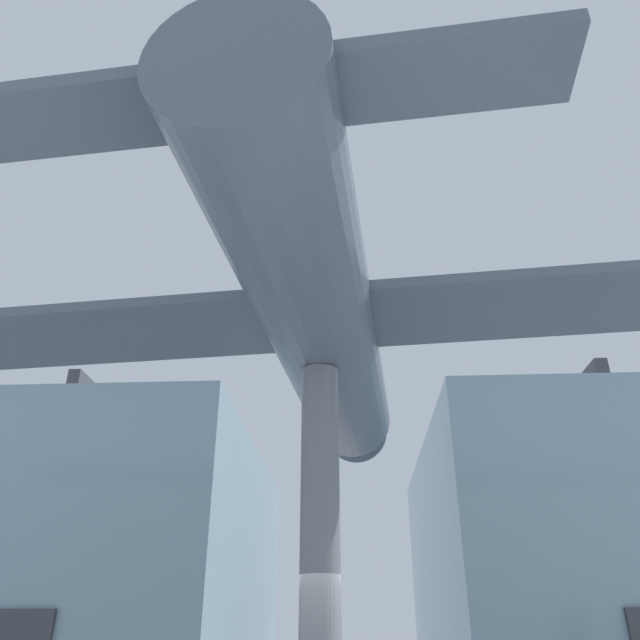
% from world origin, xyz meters
% --- Properties ---
extents(glass_pavilion_left, '(8.84, 14.84, 8.69)m').
position_xyz_m(glass_pavilion_left, '(-7.54, 13.58, 4.06)').
color(glass_pavilion_left, '#7593A3').
rests_on(glass_pavilion_left, ground_plane).
extents(glass_pavilion_right, '(8.84, 14.84, 8.69)m').
position_xyz_m(glass_pavilion_right, '(7.54, 13.58, 4.06)').
color(glass_pavilion_right, '#7593A3').
rests_on(glass_pavilion_right, ground_plane).
extents(support_pylon_central, '(0.61, 0.61, 5.74)m').
position_xyz_m(support_pylon_central, '(0.00, 0.00, 2.87)').
color(support_pylon_central, slate).
rests_on(support_pylon_central, ground_plane).
extents(suspended_airplane, '(21.15, 13.12, 3.09)m').
position_xyz_m(suspended_airplane, '(0.02, 0.22, 6.73)').
color(suspended_airplane, '#4C5666').
rests_on(suspended_airplane, support_pylon_central).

